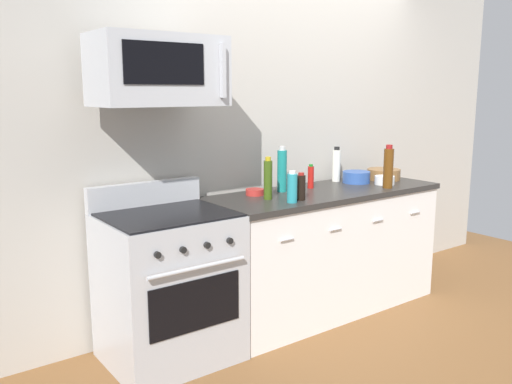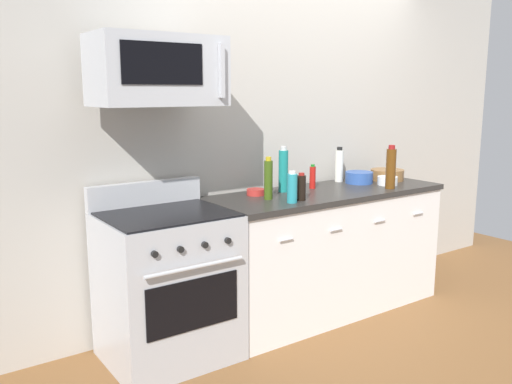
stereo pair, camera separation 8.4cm
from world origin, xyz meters
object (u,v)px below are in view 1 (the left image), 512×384
Objects in this scene: bottle_dish_soap at (292,188)px; bowl_blue_mixing at (356,177)px; bottle_vinegar_white at (336,165)px; bottle_wine_amber at (388,168)px; bowl_red_small at (255,192)px; range_oven at (169,285)px; microwave at (158,71)px; bottle_sparkling_teal at (282,170)px; bowl_wooden_salad at (384,174)px; bottle_hot_sauce_red at (311,177)px; bottle_soy_sauce_dark at (301,187)px; bowl_white_ceramic at (385,180)px; bottle_olive_oil at (268,179)px.

bottle_dish_soap is 0.95m from bowl_blue_mixing.
bottle_wine_amber is at bearing -77.98° from bottle_vinegar_white.
bowl_red_small is (-0.04, 0.35, -0.08)m from bottle_dish_soap.
bottle_vinegar_white is 0.86× the size of bottle_wine_amber.
microwave is (0.00, 0.04, 1.28)m from range_oven.
bottle_vinegar_white reaches higher than bottle_dish_soap.
bottle_sparkling_teal is 2.59× the size of bowl_red_small.
range_oven is 1.00m from bottle_dish_soap.
bowl_blue_mixing is at bearing 174.68° from bowl_wooden_salad.
bottle_hot_sauce_red is at bearing 35.21° from bottle_dish_soap.
range_oven is at bearing -178.29° from bowl_wooden_salad.
bottle_soy_sauce_dark is 0.93m from bowl_white_ceramic.
bottle_wine_amber reaches higher than bottle_dish_soap.
bottle_olive_oil is at bearing -164.68° from bottle_hot_sauce_red.
bottle_vinegar_white reaches higher than range_oven.
bowl_blue_mixing is at bearing 2.91° from range_oven.
bowl_blue_mixing is (-0.02, 0.30, -0.11)m from bottle_wine_amber.
bottle_dish_soap is at bearing 178.99° from bottle_wine_amber.
range_oven is 4.96× the size of bowl_blue_mixing.
bottle_vinegar_white is at bearing 102.02° from bottle_wine_amber.
bowl_white_ceramic is (-0.18, -0.16, -0.01)m from bowl_wooden_salad.
bowl_wooden_salad is at bearing 0.43° from microwave.
bottle_olive_oil is at bearing -173.68° from bowl_blue_mixing.
microwave reaches higher than bottle_hot_sauce_red.
bottle_soy_sauce_dark is at bearing -66.57° from bowl_red_small.
bowl_wooden_salad is at bearing -4.23° from bowl_red_small.
bottle_olive_oil is 1.00m from bottle_wine_amber.
bottle_wine_amber is (0.73, -0.35, -0.00)m from bottle_sparkling_teal.
bottle_soy_sauce_dark reaches higher than bottle_hot_sauce_red.
microwave is 2.01m from bowl_white_ceramic.
bottle_wine_amber reaches higher than bowl_blue_mixing.
microwave is 3.45× the size of bowl_blue_mixing.
bowl_wooden_salad reaches higher than bowl_red_small.
bottle_wine_amber is 1.04m from bowl_red_small.
bottle_wine_amber reaches higher than bottle_soy_sauce_dark.
microwave is at bearing 175.54° from bowl_white_ceramic.
bowl_white_ceramic is at bearing -13.17° from bowl_red_small.
bottle_sparkling_teal is 1.02× the size of bottle_wine_amber.
bottle_hot_sauce_red reaches higher than bowl_blue_mixing.
bowl_red_small is at bearing 7.99° from microwave.
bottle_sparkling_teal reaches higher than bottle_vinegar_white.
bowl_wooden_salad is at bearing 42.05° from bowl_white_ceramic.
bottle_hot_sauce_red is 0.75m from bowl_wooden_salad.
range_oven is at bearing 169.13° from bottle_soy_sauce_dark.
bottle_soy_sauce_dark is at bearing 14.16° from bottle_dish_soap.
bowl_wooden_salad is (1.20, 0.26, -0.05)m from bottle_dish_soap.
bottle_wine_amber is 2.11× the size of bowl_white_ceramic.
bottle_dish_soap is at bearing -119.39° from bottle_sparkling_teal.
range_oven is 5.79× the size of bottle_soy_sauce_dark.
microwave is 2.16m from bowl_wooden_salad.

